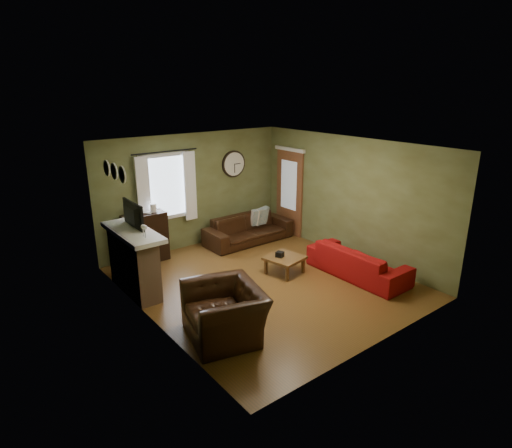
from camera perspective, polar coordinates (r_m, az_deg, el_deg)
floor at (r=8.29m, az=1.16°, el=-7.74°), size 4.60×5.20×0.00m
ceiling at (r=7.52m, az=1.28°, el=10.37°), size 4.60×5.20×0.00m
wall_left at (r=6.68m, az=-14.34°, el=-2.75°), size 0.00×5.20×2.60m
wall_right at (r=9.37m, az=12.25°, el=3.42°), size 0.00×5.20×2.60m
wall_back at (r=9.89m, az=-8.32°, el=4.42°), size 4.60×0.00×2.60m
wall_front at (r=6.13m, az=16.72°, el=-4.89°), size 4.60×0.00×2.60m
fireplace at (r=8.02m, az=-15.98°, el=-5.08°), size 0.40×1.40×1.10m
firebox at (r=8.18m, az=-14.59°, el=-6.40°), size 0.04×0.60×0.55m
mantel at (r=7.82m, az=-16.14°, el=-1.06°), size 0.58×1.60×0.08m
tv at (r=7.90m, az=-16.56°, el=0.73°), size 0.08×0.60×0.35m
tv_screen at (r=7.91m, az=-16.06°, el=1.22°), size 0.02×0.62×0.36m
medallion_left at (r=7.15m, az=-17.41°, el=6.29°), size 0.28×0.28×0.03m
medallion_mid at (r=7.47m, az=-18.38°, el=6.69°), size 0.28×0.28×0.03m
medallion_right at (r=7.80m, az=-19.27°, el=7.04°), size 0.28×0.28×0.03m
window_pane at (r=9.51m, az=-11.98°, el=4.90°), size 1.00×0.02×1.30m
curtain_rod at (r=9.28m, az=-12.01°, el=9.42°), size 0.03×0.03×1.50m
curtain_left at (r=9.22m, az=-14.75°, el=3.95°), size 0.28×0.04×1.55m
curtain_right at (r=9.68m, az=-8.77°, el=5.01°), size 0.28×0.04×1.55m
wall_clock at (r=10.32m, az=-2.95°, el=7.99°), size 0.64×0.06×0.64m
door at (r=10.65m, az=4.47°, el=4.16°), size 0.05×0.90×2.10m
bookshelf at (r=9.31m, az=-14.49°, el=-1.82°), size 0.89×0.38×1.06m
book at (r=9.16m, az=-14.56°, el=0.70°), size 0.28×0.30×0.02m
sofa_brown at (r=10.23m, az=-0.99°, el=-0.67°), size 2.16×0.84×0.63m
pillow_left at (r=10.37m, az=0.39°, el=0.96°), size 0.41×0.17×0.39m
pillow_right at (r=10.46m, az=0.77°, el=1.11°), size 0.42×0.24×0.41m
sofa_red at (r=8.66m, az=13.42°, el=-4.88°), size 0.81×2.06×0.60m
armchair at (r=6.50m, az=-4.22°, el=-11.67°), size 1.32×1.43×0.78m
coffee_table at (r=8.60m, az=3.83°, el=-5.47°), size 0.79×0.79×0.35m
tissue_box at (r=8.50m, az=3.19°, el=-4.11°), size 0.18×0.18×0.11m
wine_glass_a at (r=7.32m, az=-14.54°, el=-1.00°), size 0.08×0.08×0.22m
wine_glass_b at (r=7.40m, az=-14.81°, el=-0.87°), size 0.07×0.07×0.21m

